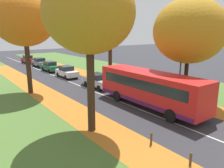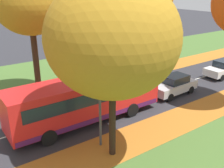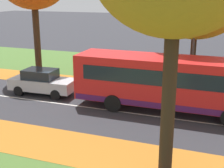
{
  "view_description": "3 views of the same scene",
  "coord_description": "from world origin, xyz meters",
  "views": [
    {
      "loc": [
        -12.09,
        -1.43,
        6.22
      ],
      "look_at": [
        -0.31,
        14.22,
        1.55
      ],
      "focal_mm": 35.0,
      "sensor_mm": 36.0,
      "label": 1
    },
    {
      "loc": [
        14.82,
        3.21,
        8.67
      ],
      "look_at": [
        0.6,
        13.19,
        1.97
      ],
      "focal_mm": 42.0,
      "sensor_mm": 36.0,
      "label": 2
    },
    {
      "loc": [
        -15.23,
        8.24,
        6.33
      ],
      "look_at": [
        0.97,
        14.14,
        1.24
      ],
      "focal_mm": 50.0,
      "sensor_mm": 36.0,
      "label": 3
    }
  ],
  "objects": [
    {
      "name": "grass_verge_left",
      "position": [
        -9.2,
        20.0,
        0.0
      ],
      "size": [
        12.0,
        90.0,
        0.01
      ],
      "primitive_type": "cube",
      "color": "#476B2D",
      "rests_on": "ground"
    },
    {
      "name": "leaf_litter_left",
      "position": [
        -4.6,
        14.0,
        0.01
      ],
      "size": [
        2.8,
        60.0,
        0.0
      ],
      "primitive_type": "cube",
      "color": "#B26B23",
      "rests_on": "grass_verge_left"
    },
    {
      "name": "leaf_litter_right",
      "position": [
        4.6,
        14.0,
        0.01
      ],
      "size": [
        2.8,
        60.0,
        0.0
      ],
      "primitive_type": "cube",
      "color": "#B26B23",
      "rests_on": "grass_verge_right"
    },
    {
      "name": "road_centre_line",
      "position": [
        0.0,
        20.0,
        0.0
      ],
      "size": [
        0.12,
        80.0,
        0.01
      ],
      "primitive_type": "cube",
      "color": "silver",
      "rests_on": "ground"
    },
    {
      "name": "tree_left_near",
      "position": [
        -5.25,
        9.85,
        7.29
      ],
      "size": [
        5.36,
        5.36,
        9.74
      ],
      "color": "#382619",
      "rests_on": "ground"
    },
    {
      "name": "tree_right_near",
      "position": [
        5.04,
        10.1,
        6.31
      ],
      "size": [
        6.3,
        6.3,
        9.15
      ],
      "color": "black",
      "rests_on": "ground"
    },
    {
      "name": "streetlamp_right",
      "position": [
        3.67,
        10.01,
        3.74
      ],
      "size": [
        1.89,
        0.28,
        6.0
      ],
      "color": "#47474C",
      "rests_on": "ground"
    },
    {
      "name": "bus",
      "position": [
        1.1,
        10.82,
        1.7
      ],
      "size": [
        2.69,
        10.41,
        2.98
      ],
      "color": "red",
      "rests_on": "ground"
    },
    {
      "name": "car_silver_lead",
      "position": [
        1.26,
        19.01,
        0.81
      ],
      "size": [
        1.91,
        4.27,
        1.62
      ],
      "color": "#B7BABF",
      "rests_on": "ground"
    },
    {
      "name": "car_white_following",
      "position": [
        0.95,
        26.44,
        0.81
      ],
      "size": [
        1.8,
        4.21,
        1.62
      ],
      "color": "silver",
      "rests_on": "ground"
    }
  ]
}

